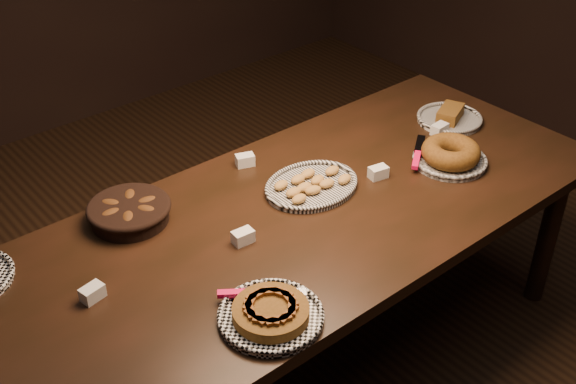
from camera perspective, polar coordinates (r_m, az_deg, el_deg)
ground at (r=3.03m, az=0.86°, el=-13.28°), size 5.00×5.00×0.00m
buffet_table at (r=2.58m, az=0.99°, el=-3.00°), size 2.40×1.00×0.75m
apple_tart_plate at (r=2.11m, az=-1.40°, el=-9.59°), size 0.31×0.33×0.06m
madeleine_platter at (r=2.65m, az=1.85°, el=0.55°), size 0.36×0.30×0.04m
bundt_cake_plate at (r=2.86m, az=12.69°, el=2.88°), size 0.32×0.34×0.09m
croissant_basket at (r=2.53m, az=-12.43°, el=-1.45°), size 0.30×0.30×0.07m
loaf_plate at (r=3.17m, az=12.65°, el=5.77°), size 0.28×0.28×0.06m
tent_cards at (r=2.60m, az=0.30°, el=0.04°), size 1.65×0.45×0.04m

